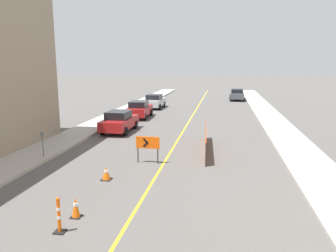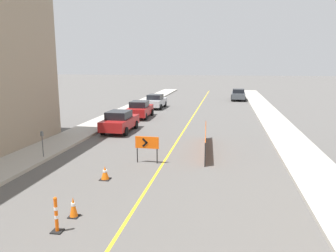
% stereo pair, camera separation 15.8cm
% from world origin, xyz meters
% --- Properties ---
extents(lane_stripe, '(0.12, 71.03, 0.01)m').
position_xyz_m(lane_stripe, '(0.00, 35.51, 0.00)').
color(lane_stripe, gold).
rests_on(lane_stripe, ground_plane).
extents(sidewalk_left, '(2.48, 71.03, 0.17)m').
position_xyz_m(sidewalk_left, '(-7.31, 35.51, 0.09)').
color(sidewalk_left, '#ADA89E').
rests_on(sidewalk_left, ground_plane).
extents(sidewalk_right, '(2.48, 71.03, 0.17)m').
position_xyz_m(sidewalk_right, '(7.31, 35.51, 0.09)').
color(sidewalk_right, '#ADA89E').
rests_on(sidewalk_right, ground_plane).
extents(traffic_cone_fifth, '(0.34, 0.34, 0.70)m').
position_xyz_m(traffic_cone_fifth, '(-1.82, 18.63, 0.35)').
color(traffic_cone_fifth, black).
rests_on(traffic_cone_fifth, ground_plane).
extents(traffic_cone_farthest, '(0.44, 0.44, 0.61)m').
position_xyz_m(traffic_cone_farthest, '(-2.08, 22.23, 0.30)').
color(traffic_cone_farthest, black).
rests_on(traffic_cone_farthest, ground_plane).
extents(delineator_post_rear, '(0.34, 0.34, 1.13)m').
position_xyz_m(delineator_post_rear, '(-1.87, 17.61, 0.49)').
color(delineator_post_rear, black).
rests_on(delineator_post_rear, ground_plane).
extents(arrow_barricade_primary, '(1.23, 0.10, 1.39)m').
position_xyz_m(arrow_barricade_primary, '(-0.82, 24.95, 1.02)').
color(arrow_barricade_primary, '#EF560C').
rests_on(arrow_barricade_primary, ground_plane).
extents(safety_mesh_fence, '(0.41, 6.37, 1.22)m').
position_xyz_m(safety_mesh_fence, '(1.98, 27.97, 0.61)').
color(safety_mesh_fence, '#EF560C').
rests_on(safety_mesh_fence, ground_plane).
extents(parked_car_curb_near, '(1.94, 4.32, 1.59)m').
position_xyz_m(parked_car_curb_near, '(-4.69, 32.23, 0.80)').
color(parked_car_curb_near, maroon).
rests_on(parked_car_curb_near, ground_plane).
extents(parked_car_curb_mid, '(1.96, 4.36, 1.59)m').
position_xyz_m(parked_car_curb_mid, '(-4.85, 38.73, 0.80)').
color(parked_car_curb_mid, maroon).
rests_on(parked_car_curb_mid, ground_plane).
extents(parked_car_curb_far, '(1.95, 4.35, 1.59)m').
position_xyz_m(parked_car_curb_far, '(-4.81, 45.51, 0.80)').
color(parked_car_curb_far, '#B7B7BC').
rests_on(parked_car_curb_far, ground_plane).
extents(parked_car_opposite_side, '(1.94, 4.34, 1.59)m').
position_xyz_m(parked_car_opposite_side, '(4.78, 55.38, 0.80)').
color(parked_car_opposite_side, '#474C51').
rests_on(parked_car_opposite_side, ground_plane).
extents(parking_meter_near_curb, '(0.12, 0.11, 1.40)m').
position_xyz_m(parking_meter_near_curb, '(-6.42, 24.55, 1.16)').
color(parking_meter_near_curb, '#4C4C51').
rests_on(parking_meter_near_curb, sidewalk_left).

